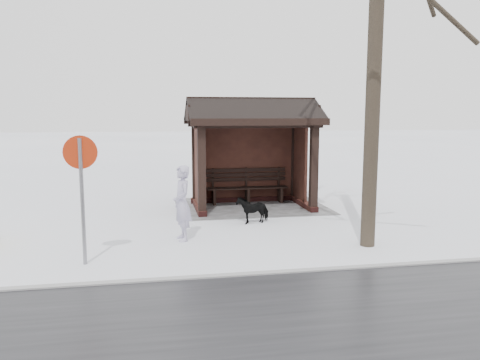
{
  "coord_description": "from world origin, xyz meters",
  "views": [
    {
      "loc": [
        2.68,
        12.73,
        2.63
      ],
      "look_at": [
        0.49,
        0.8,
        0.91
      ],
      "focal_mm": 35.0,
      "sensor_mm": 36.0,
      "label": 1
    }
  ],
  "objects_px": {
    "bus_shelter": "(251,131)",
    "pedestrian": "(182,203)",
    "road_sign": "(81,172)",
    "dog": "(253,209)"
  },
  "relations": [
    {
      "from": "pedestrian",
      "to": "road_sign",
      "type": "height_order",
      "value": "road_sign"
    },
    {
      "from": "bus_shelter",
      "to": "pedestrian",
      "type": "xyz_separation_m",
      "value": [
        2.14,
        3.27,
        -1.38
      ]
    },
    {
      "from": "dog",
      "to": "road_sign",
      "type": "relative_size",
      "value": 0.34
    },
    {
      "from": "pedestrian",
      "to": "road_sign",
      "type": "relative_size",
      "value": 0.7
    },
    {
      "from": "bus_shelter",
      "to": "road_sign",
      "type": "distance_m",
      "value": 6.03
    },
    {
      "from": "bus_shelter",
      "to": "dog",
      "type": "height_order",
      "value": "bus_shelter"
    },
    {
      "from": "pedestrian",
      "to": "dog",
      "type": "bearing_deg",
      "value": 114.88
    },
    {
      "from": "bus_shelter",
      "to": "pedestrian",
      "type": "distance_m",
      "value": 4.14
    },
    {
      "from": "bus_shelter",
      "to": "pedestrian",
      "type": "relative_size",
      "value": 2.28
    },
    {
      "from": "pedestrian",
      "to": "road_sign",
      "type": "xyz_separation_m",
      "value": [
        1.79,
        1.28,
        0.85
      ]
    }
  ]
}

